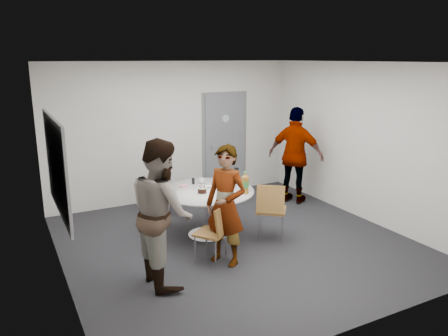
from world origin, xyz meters
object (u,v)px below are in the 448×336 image
table (210,196)px  chair_near_left (216,229)px  chair_far (164,186)px  person_left (162,212)px  whiteboard (57,166)px  door (225,143)px  person_main (226,206)px  person_right (296,156)px  chair_near_right (271,206)px

table → chair_near_left: 0.97m
chair_far → person_left: size_ratio=0.46×
whiteboard → chair_near_left: bearing=-19.4°
door → person_main: 3.38m
chair_near_left → whiteboard: bearing=124.6°
whiteboard → chair_far: size_ratio=2.25×
table → chair_near_left: (-0.34, -0.89, -0.16)m
person_left → person_right: person_right is taller
chair_near_left → chair_near_right: bearing=-21.5°
person_main → chair_far: bearing=153.0°
table → person_main: person_main is taller
table → person_right: (2.18, 0.74, 0.28)m
whiteboard → person_main: bearing=-19.6°
person_right → whiteboard: bearing=69.2°
chair_near_left → chair_near_right: chair_near_right is taller
chair_near_right → chair_near_left: bearing=-127.0°
chair_far → person_main: person_main is taller
person_left → whiteboard: bearing=52.4°
chair_near_right → person_main: 1.04m
chair_near_left → person_right: person_right is taller
chair_far → person_right: size_ratio=0.45×
whiteboard → chair_near_right: size_ratio=2.06×
chair_near_left → person_right: 3.03m
person_right → door: bearing=-0.3°
table → chair_far: bearing=102.7°
chair_far → person_main: 2.28m
person_main → whiteboard: bearing=-138.6°
chair_near_right → person_right: (1.45, 1.35, 0.37)m
door → chair_near_left: 3.43m
person_left → table: bearing=-49.1°
table → chair_far: (-0.30, 1.31, -0.14)m
table → whiteboard: bearing=-174.2°
table → person_right: 2.32m
door → person_right: bearing=-57.2°
whiteboard → chair_far: 2.64m
chair_near_right → person_left: (-1.89, -0.42, 0.36)m
whiteboard → person_main: size_ratio=1.15×
table → chair_near_left: size_ratio=1.77×
door → chair_far: size_ratio=2.51×
door → chair_far: 1.86m
door → person_left: door is taller
person_left → person_right: 3.78m
door → whiteboard: 4.25m
whiteboard → table: bearing=5.8°
table → person_main: 0.98m
table → door: bearing=57.0°
chair_near_right → person_right: person_right is taller
chair_near_left → chair_near_right: size_ratio=0.89×
table → chair_far: table is taller
whiteboard → door: bearing=32.7°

